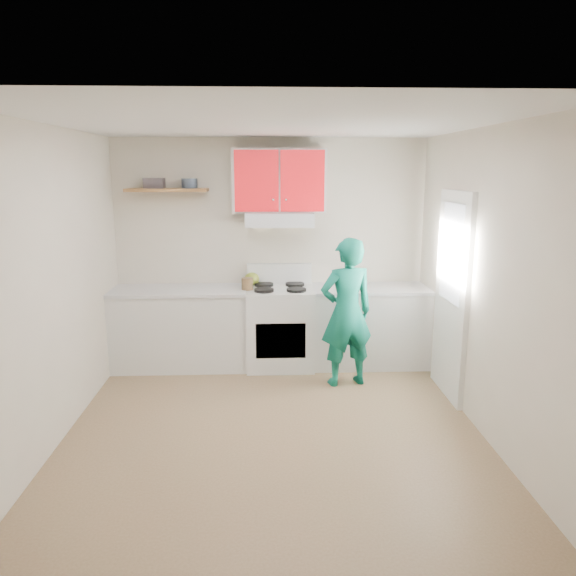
{
  "coord_description": "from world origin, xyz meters",
  "views": [
    {
      "loc": [
        -0.06,
        -4.42,
        2.24
      ],
      "look_at": [
        0.15,
        0.55,
        1.15
      ],
      "focal_mm": 33.73,
      "sensor_mm": 36.0,
      "label": 1
    }
  ],
  "objects_px": {
    "tin": "(189,183)",
    "person": "(347,312)",
    "stove": "(280,327)",
    "kettle": "(252,279)",
    "crock": "(247,285)"
  },
  "relations": [
    {
      "from": "tin",
      "to": "person",
      "type": "relative_size",
      "value": 0.11
    },
    {
      "from": "stove",
      "to": "tin",
      "type": "xyz_separation_m",
      "value": [
        -1.0,
        0.19,
        1.63
      ]
    },
    {
      "from": "tin",
      "to": "kettle",
      "type": "height_order",
      "value": "tin"
    },
    {
      "from": "kettle",
      "to": "crock",
      "type": "relative_size",
      "value": 1.13
    },
    {
      "from": "crock",
      "to": "kettle",
      "type": "bearing_deg",
      "value": 79.47
    },
    {
      "from": "kettle",
      "to": "person",
      "type": "distance_m",
      "value": 1.29
    },
    {
      "from": "kettle",
      "to": "person",
      "type": "height_order",
      "value": "person"
    },
    {
      "from": "stove",
      "to": "kettle",
      "type": "bearing_deg",
      "value": 147.73
    },
    {
      "from": "tin",
      "to": "kettle",
      "type": "relative_size",
      "value": 1.01
    },
    {
      "from": "crock",
      "to": "tin",
      "type": "bearing_deg",
      "value": 159.27
    },
    {
      "from": "crock",
      "to": "person",
      "type": "xyz_separation_m",
      "value": [
        1.05,
        -0.54,
        -0.19
      ]
    },
    {
      "from": "tin",
      "to": "kettle",
      "type": "distance_m",
      "value": 1.29
    },
    {
      "from": "stove",
      "to": "tin",
      "type": "distance_m",
      "value": 1.92
    },
    {
      "from": "stove",
      "to": "crock",
      "type": "relative_size",
      "value": 5.96
    },
    {
      "from": "stove",
      "to": "kettle",
      "type": "height_order",
      "value": "kettle"
    }
  ]
}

